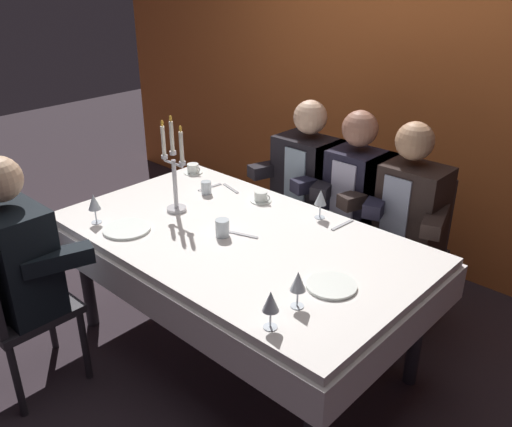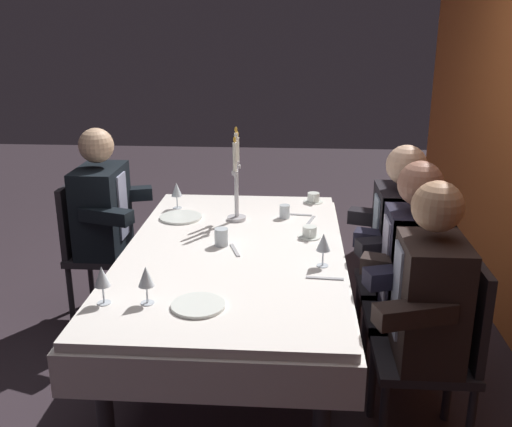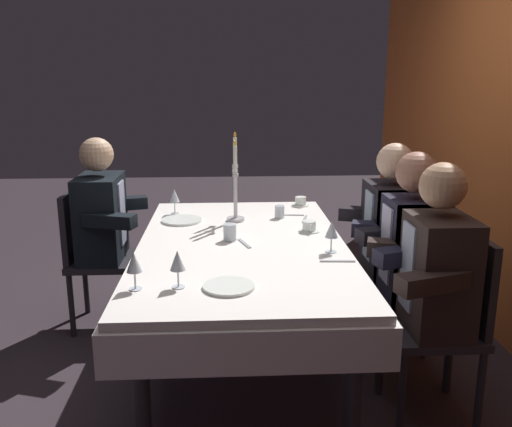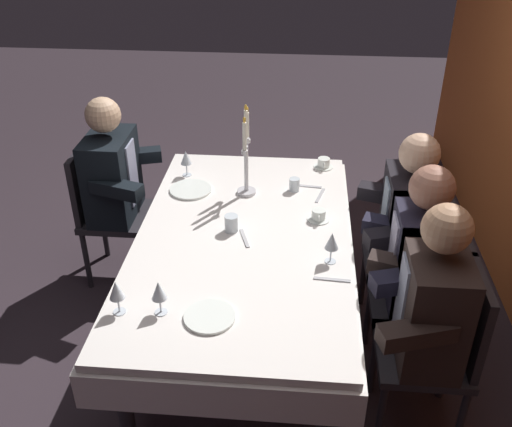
{
  "view_description": "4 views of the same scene",
  "coord_description": "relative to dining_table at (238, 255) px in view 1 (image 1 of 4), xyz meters",
  "views": [
    {
      "loc": [
        1.75,
        -1.74,
        2.02
      ],
      "look_at": [
        0.07,
        0.06,
        0.86
      ],
      "focal_mm": 38.14,
      "sensor_mm": 36.0,
      "label": 1
    },
    {
      "loc": [
        2.74,
        0.3,
        1.84
      ],
      "look_at": [
        -0.05,
        0.11,
        0.92
      ],
      "focal_mm": 40.93,
      "sensor_mm": 36.0,
      "label": 2
    },
    {
      "loc": [
        2.79,
        -0.08,
        1.61
      ],
      "look_at": [
        0.08,
        0.07,
        0.92
      ],
      "focal_mm": 38.28,
      "sensor_mm": 36.0,
      "label": 3
    },
    {
      "loc": [
        2.48,
        0.28,
        2.39
      ],
      "look_at": [
        0.0,
        0.07,
        0.88
      ],
      "focal_mm": 40.52,
      "sensor_mm": 36.0,
      "label": 4
    }
  ],
  "objects": [
    {
      "name": "dining_table",
      "position": [
        0.0,
        0.0,
        0.0
      ],
      "size": [
        1.94,
        1.14,
        0.74
      ],
      "color": "white",
      "rests_on": "ground_plane"
    },
    {
      "name": "fork_2",
      "position": [
        0.02,
        0.01,
        0.12
      ],
      "size": [
        0.17,
        0.07,
        0.01
      ],
      "primitive_type": "cube",
      "rotation": [
        0.0,
        0.0,
        0.32
      ],
      "color": "#B7B7BC",
      "rests_on": "dining_table"
    },
    {
      "name": "spoon_1",
      "position": [
        -0.46,
        0.4,
        0.12
      ],
      "size": [
        0.17,
        0.06,
        0.01
      ],
      "primitive_type": "cube",
      "rotation": [
        0.0,
        0.0,
        -0.26
      ],
      "color": "#B7B7BC",
      "rests_on": "dining_table"
    },
    {
      "name": "coffee_cup_1",
      "position": [
        -0.2,
        0.39,
        0.15
      ],
      "size": [
        0.13,
        0.12,
        0.06
      ],
      "color": "white",
      "rests_on": "dining_table"
    },
    {
      "name": "wine_glass_1",
      "position": [
        0.63,
        -0.46,
        0.23
      ],
      "size": [
        0.07,
        0.07,
        0.16
      ],
      "color": "silver",
      "rests_on": "dining_table"
    },
    {
      "name": "water_tumbler_1",
      "position": [
        -0.05,
        -0.06,
        0.16
      ],
      "size": [
        0.07,
        0.07,
        0.09
      ],
      "primitive_type": "cylinder",
      "color": "silver",
      "rests_on": "dining_table"
    },
    {
      "name": "dinner_plate_0",
      "position": [
        -0.46,
        -0.36,
        0.13
      ],
      "size": [
        0.25,
        0.25,
        0.01
      ],
      "primitive_type": "cylinder",
      "color": "white",
      "rests_on": "dining_table"
    },
    {
      "name": "wine_glass_2",
      "position": [
        0.62,
        -0.29,
        0.23
      ],
      "size": [
        0.07,
        0.07,
        0.16
      ],
      "color": "silver",
      "rests_on": "dining_table"
    },
    {
      "name": "seated_diner_2",
      "position": [
        0.12,
        0.89,
        0.11
      ],
      "size": [
        0.63,
        0.48,
        1.24
      ],
      "color": "#27242A",
      "rests_on": "ground_plane"
    },
    {
      "name": "wine_glass_0",
      "position": [
        -0.65,
        -0.41,
        0.23
      ],
      "size": [
        0.07,
        0.07,
        0.16
      ],
      "color": "silver",
      "rests_on": "dining_table"
    },
    {
      "name": "back_wall",
      "position": [
        0.0,
        1.66,
        0.73
      ],
      "size": [
        6.0,
        0.12,
        2.7
      ],
      "primitive_type": "cube",
      "color": "orange",
      "rests_on": "ground_plane"
    },
    {
      "name": "wine_glass_3",
      "position": [
        0.19,
        0.45,
        0.24
      ],
      "size": [
        0.07,
        0.07,
        0.16
      ],
      "color": "silver",
      "rests_on": "dining_table"
    },
    {
      "name": "seated_diner_0",
      "position": [
        -0.61,
        -0.89,
        0.11
      ],
      "size": [
        0.63,
        0.48,
        1.24
      ],
      "color": "#27242A",
      "rests_on": "ground_plane"
    },
    {
      "name": "candelabra",
      "position": [
        -0.46,
        -0.03,
        0.34
      ],
      "size": [
        0.19,
        0.11,
        0.54
      ],
      "color": "silver",
      "rests_on": "dining_table"
    },
    {
      "name": "fork_0",
      "position": [
        -0.57,
        0.33,
        0.12
      ],
      "size": [
        0.04,
        0.17,
        0.01
      ],
      "primitive_type": "cube",
      "rotation": [
        0.0,
        0.0,
        1.46
      ],
      "color": "#B7B7BC",
      "rests_on": "dining_table"
    },
    {
      "name": "dinner_plate_1",
      "position": [
        0.64,
        -0.07,
        0.13
      ],
      "size": [
        0.22,
        0.22,
        0.01
      ],
      "primitive_type": "cylinder",
      "color": "white",
      "rests_on": "dining_table"
    },
    {
      "name": "seated_diner_1",
      "position": [
        -0.23,
        0.89,
        0.11
      ],
      "size": [
        0.63,
        0.48,
        1.24
      ],
      "color": "#27242A",
      "rests_on": "ground_plane"
    },
    {
      "name": "fork_3",
      "position": [
        0.33,
        0.45,
        0.12
      ],
      "size": [
        0.03,
        0.17,
        0.01
      ],
      "primitive_type": "cube",
      "rotation": [
        0.0,
        0.0,
        1.5
      ],
      "color": "#B7B7BC",
      "rests_on": "dining_table"
    },
    {
      "name": "seated_diner_3",
      "position": [
        0.47,
        0.89,
        0.11
      ],
      "size": [
        0.63,
        0.48,
        1.24
      ],
      "color": "#27242A",
      "rests_on": "ground_plane"
    },
    {
      "name": "water_tumbler_0",
      "position": [
        -0.51,
        0.25,
        0.16
      ],
      "size": [
        0.06,
        0.06,
        0.08
      ],
      "primitive_type": "cylinder",
      "color": "silver",
      "rests_on": "dining_table"
    },
    {
      "name": "coffee_cup_0",
      "position": [
        -0.84,
        0.43,
        0.15
      ],
      "size": [
        0.13,
        0.12,
        0.06
      ],
      "color": "white",
      "rests_on": "dining_table"
    },
    {
      "name": "ground_plane",
      "position": [
        0.0,
        0.0,
        -0.62
      ],
      "size": [
        12.0,
        12.0,
        0.0
      ],
      "primitive_type": "plane",
      "color": "#32272E"
    }
  ]
}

